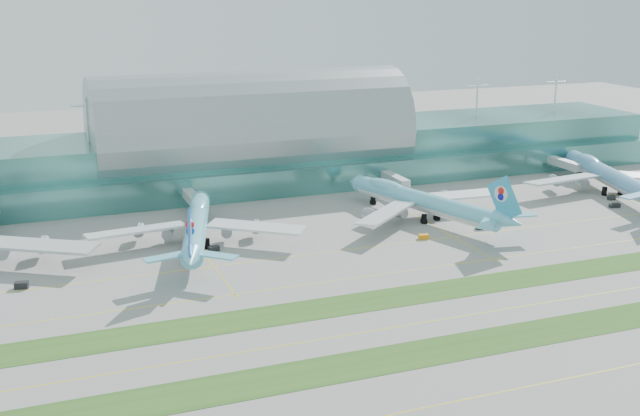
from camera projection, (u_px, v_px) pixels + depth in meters
name	position (u px, v px, depth m)	size (l,w,h in m)	color
ground	(400.00, 300.00, 195.59)	(700.00, 700.00, 0.00)	gray
terminal	(251.00, 147.00, 307.60)	(340.00, 69.10, 36.00)	#3D7A75
grass_strip_near	(459.00, 347.00, 170.40)	(420.00, 12.00, 0.08)	#2D591E
grass_strip_far	(397.00, 297.00, 197.38)	(420.00, 12.00, 0.08)	#2D591E
taxiline_a	(513.00, 390.00, 152.42)	(420.00, 0.35, 0.01)	yellow
taxiline_b	(428.00, 322.00, 183.00)	(420.00, 0.35, 0.01)	yellow
taxiline_c	(370.00, 276.00, 211.78)	(420.00, 0.35, 0.01)	yellow
taxiline_d	(339.00, 251.00, 231.57)	(420.00, 0.35, 0.01)	yellow
airliner_b	(197.00, 224.00, 236.03)	(62.16, 71.85, 20.10)	#65C5DE
airliner_c	(421.00, 200.00, 261.66)	(63.33, 73.52, 20.79)	#62BDD7
airliner_d	(608.00, 175.00, 295.56)	(66.12, 76.39, 21.35)	#5B99C8
gse_b	(22.00, 285.00, 202.99)	(3.32, 2.08, 1.72)	black
gse_c	(189.00, 261.00, 221.07)	(4.05, 2.24, 1.49)	black
gse_d	(214.00, 249.00, 231.38)	(3.13, 1.86, 1.44)	black
gse_e	(424.00, 237.00, 242.52)	(2.99, 1.62, 1.39)	orange
gse_f	(481.00, 227.00, 252.07)	(3.08, 1.85, 1.27)	black
gse_g	(615.00, 205.00, 276.36)	(3.63, 1.76, 1.50)	black
gse_h	(612.00, 198.00, 286.52)	(3.19, 1.62, 1.41)	black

